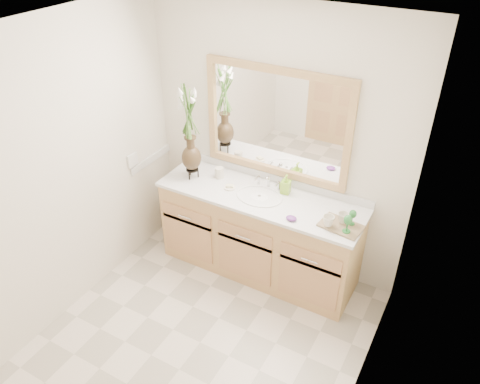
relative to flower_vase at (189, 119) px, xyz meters
The scene contains 22 objects.
floor 1.85m from the flower_vase, 55.22° to the right, with size 2.60×2.60×0.00m, color beige.
ceiling 1.56m from the flower_vase, 55.22° to the right, with size 2.40×2.60×0.02m, color white.
wall_back 0.78m from the flower_vase, 24.86° to the left, with size 2.40×0.02×2.40m, color silver.
wall_front 2.39m from the flower_vase, 73.35° to the right, with size 2.40×0.02×2.40m, color silver.
wall_left 1.13m from the flower_vase, 117.73° to the right, with size 0.02×2.60×2.40m, color silver.
wall_right 2.13m from the flower_vase, 27.58° to the right, with size 0.02×2.60×2.40m, color silver.
vanity 1.22m from the flower_vase, ahead, with size 1.80×0.55×0.80m.
counter 0.90m from the flower_vase, ahead, with size 1.84×0.57×0.03m, color silver.
sink 0.93m from the flower_vase, ahead, with size 0.38×0.34×0.23m.
mirror 0.74m from the flower_vase, 23.33° to the left, with size 1.32×0.04×0.97m.
switch_plate 0.69m from the flower_vase, 156.52° to the right, with size 0.02×0.12×0.12m, color white.
door 2.34m from the flower_vase, 80.41° to the right, with size 0.80×0.03×2.00m, color tan.
flower_vase is the anchor object (origin of this frame).
tumbler 0.58m from the flower_vase, 28.33° to the left, with size 0.08×0.08×0.10m, color beige.
soap_dish 0.69m from the flower_vase, ahead, with size 0.10×0.10×0.03m.
soap_bottle 1.00m from the flower_vase, 11.79° to the left, with size 0.07×0.07×0.16m, color #8AC52E.
purple_dish 1.21m from the flower_vase, ahead, with size 0.09×0.07×0.03m, color #5F2879.
tray 1.55m from the flower_vase, ahead, with size 0.32×0.22×0.02m, color brown.
mug_left 1.45m from the flower_vase, ahead, with size 0.09×0.09×0.09m, color beige.
mug_right 1.52m from the flower_vase, ahead, with size 0.09×0.08×0.09m, color beige.
goblet_front 1.57m from the flower_vase, ahead, with size 0.07×0.07×0.15m.
goblet_back 1.58m from the flower_vase, ahead, with size 0.06×0.06×0.13m.
Camera 1 is at (1.49, -2.01, 3.06)m, focal length 35.00 mm.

